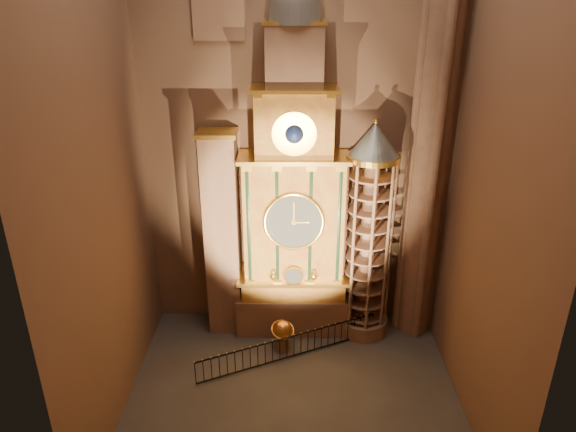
{
  "coord_description": "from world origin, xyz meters",
  "views": [
    {
      "loc": [
        -0.09,
        -17.11,
        15.64
      ],
      "look_at": [
        -0.25,
        3.0,
        7.01
      ],
      "focal_mm": 32.0,
      "sensor_mm": 36.0,
      "label": 1
    }
  ],
  "objects_px": {
    "stair_turret": "(368,236)",
    "iron_railing": "(290,347)",
    "celestial_globe": "(283,333)",
    "astronomical_clock": "(294,206)",
    "portrait_tower": "(222,235)"
  },
  "relations": [
    {
      "from": "stair_turret",
      "to": "celestial_globe",
      "type": "distance_m",
      "value": 6.12
    },
    {
      "from": "stair_turret",
      "to": "celestial_globe",
      "type": "xyz_separation_m",
      "value": [
        -4.01,
        -1.68,
        -4.31
      ]
    },
    {
      "from": "astronomical_clock",
      "to": "iron_railing",
      "type": "bearing_deg",
      "value": -92.97
    },
    {
      "from": "portrait_tower",
      "to": "stair_turret",
      "type": "distance_m",
      "value": 6.91
    },
    {
      "from": "astronomical_clock",
      "to": "celestial_globe",
      "type": "xyz_separation_m",
      "value": [
        -0.51,
        -1.94,
        -5.72
      ]
    },
    {
      "from": "portrait_tower",
      "to": "iron_railing",
      "type": "height_order",
      "value": "portrait_tower"
    },
    {
      "from": "portrait_tower",
      "to": "celestial_globe",
      "type": "distance_m",
      "value": 5.46
    },
    {
      "from": "stair_turret",
      "to": "astronomical_clock",
      "type": "bearing_deg",
      "value": 175.7
    },
    {
      "from": "stair_turret",
      "to": "iron_railing",
      "type": "distance_m",
      "value": 6.32
    },
    {
      "from": "stair_turret",
      "to": "iron_railing",
      "type": "xyz_separation_m",
      "value": [
        -3.63,
        -2.32,
        -4.62
      ]
    },
    {
      "from": "stair_turret",
      "to": "iron_railing",
      "type": "height_order",
      "value": "stair_turret"
    },
    {
      "from": "stair_turret",
      "to": "iron_railing",
      "type": "relative_size",
      "value": 1.31
    },
    {
      "from": "iron_railing",
      "to": "astronomical_clock",
      "type": "bearing_deg",
      "value": 87.03
    },
    {
      "from": "astronomical_clock",
      "to": "portrait_tower",
      "type": "bearing_deg",
      "value": 179.71
    },
    {
      "from": "portrait_tower",
      "to": "celestial_globe",
      "type": "xyz_separation_m",
      "value": [
        2.89,
        -1.96,
        -4.19
      ]
    }
  ]
}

